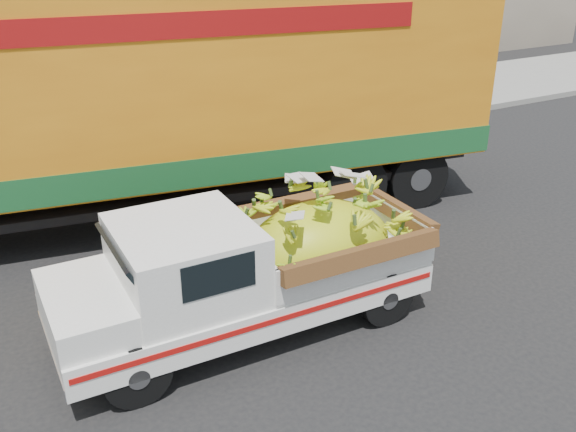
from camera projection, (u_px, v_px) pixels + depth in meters
ground at (243, 345)px, 7.69m from camera, size 100.00×100.00×0.00m
curb at (106, 171)px, 12.82m from camera, size 60.00×0.25×0.15m
sidewalk at (82, 143)px, 14.49m from camera, size 60.00×4.00×0.14m
pickup_truck at (269, 262)px, 7.80m from camera, size 4.52×1.69×1.58m
semi_trailer at (129, 98)px, 9.99m from camera, size 12.07×4.33×3.80m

